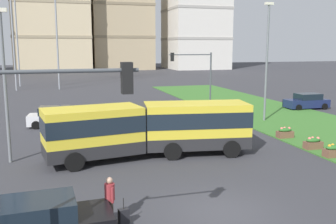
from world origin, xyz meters
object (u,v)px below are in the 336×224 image
at_px(flower_planter_1, 333,151).
at_px(flower_planter_3, 285,133).
at_px(traffic_light_far_right, 197,71).
at_px(streetlight_left, 5,79).
at_px(traffic_light_near_left, 41,138).
at_px(car_white_van, 56,117).
at_px(pedestrian_crossing, 110,197).
at_px(car_navy_sedan, 307,102).
at_px(articulated_bus, 150,128).
at_px(streetlight_median, 267,58).
at_px(rolling_suitcase, 124,216).
at_px(car_black_sedan, 41,224).
at_px(flower_planter_2, 313,143).

relative_size(flower_planter_1, flower_planter_3, 1.00).
xyz_separation_m(traffic_light_far_right, streetlight_left, (-15.69, -12.89, 0.56)).
xyz_separation_m(flower_planter_3, traffic_light_far_right, (-1.86, 12.39, 3.56)).
height_order(traffic_light_near_left, traffic_light_far_right, traffic_light_near_left).
bearing_deg(car_white_van, pedestrian_crossing, -84.35).
xyz_separation_m(car_navy_sedan, pedestrian_crossing, (-22.73, -19.88, 0.25)).
bearing_deg(flower_planter_1, articulated_bus, 162.06).
height_order(flower_planter_1, streetlight_median, streetlight_median).
bearing_deg(rolling_suitcase, pedestrian_crossing, 156.04).
bearing_deg(car_navy_sedan, streetlight_left, -157.82).
relative_size(car_navy_sedan, streetlight_median, 0.45).
distance_m(car_black_sedan, streetlight_left, 10.74).
xyz_separation_m(flower_planter_3, streetlight_left, (-17.55, -0.49, 4.12)).
bearing_deg(flower_planter_1, car_black_sedan, -160.37).
distance_m(flower_planter_1, flower_planter_2, 1.78).
bearing_deg(flower_planter_2, car_black_sedan, -154.79).
height_order(pedestrian_crossing, traffic_light_near_left, traffic_light_near_left).
xyz_separation_m(car_white_van, traffic_light_near_left, (-0.24, -21.41, 3.29)).
bearing_deg(flower_planter_3, articulated_bus, -171.04).
relative_size(car_white_van, car_black_sedan, 1.02).
distance_m(flower_planter_1, flower_planter_3, 4.79).
height_order(flower_planter_2, traffic_light_near_left, traffic_light_near_left).
bearing_deg(articulated_bus, pedestrian_crossing, -113.28).
bearing_deg(articulated_bus, flower_planter_2, -8.23).
relative_size(car_navy_sedan, flower_planter_2, 4.02).
relative_size(car_white_van, flower_planter_1, 4.13).
xyz_separation_m(car_black_sedan, flower_planter_1, (15.59, 5.56, -0.33)).
bearing_deg(streetlight_median, traffic_light_far_right, 120.34).
relative_size(flower_planter_3, traffic_light_near_left, 0.19).
distance_m(pedestrian_crossing, flower_planter_2, 14.75).
xyz_separation_m(pedestrian_crossing, traffic_light_near_left, (-2.04, -3.24, 3.04)).
bearing_deg(flower_planter_1, car_navy_sedan, 58.32).
bearing_deg(traffic_light_far_right, car_white_van, -164.82).
bearing_deg(streetlight_median, car_navy_sedan, 31.11).
bearing_deg(car_navy_sedan, traffic_light_far_right, 170.55).
bearing_deg(car_black_sedan, streetlight_left, 101.26).
height_order(pedestrian_crossing, flower_planter_1, pedestrian_crossing).
relative_size(car_black_sedan, traffic_light_near_left, 0.76).
bearing_deg(streetlight_left, traffic_light_far_right, 39.40).
bearing_deg(car_navy_sedan, traffic_light_near_left, -136.98).
distance_m(car_navy_sedan, pedestrian_crossing, 30.20).
relative_size(car_black_sedan, rolling_suitcase, 4.62).
bearing_deg(streetlight_left, car_black_sedan, -78.74).
distance_m(articulated_bus, flower_planter_3, 10.14).
bearing_deg(flower_planter_3, pedestrian_crossing, -144.84).
height_order(traffic_light_near_left, streetlight_median, streetlight_median).
distance_m(car_black_sedan, streetlight_median, 24.35).
relative_size(rolling_suitcase, flower_planter_2, 0.88).
bearing_deg(car_black_sedan, flower_planter_2, 25.21).
bearing_deg(flower_planter_3, streetlight_left, -178.38).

